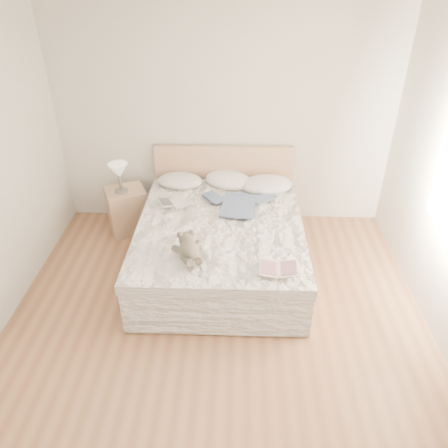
{
  "coord_description": "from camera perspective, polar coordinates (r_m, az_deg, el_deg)",
  "views": [
    {
      "loc": [
        0.17,
        -2.73,
        3.03
      ],
      "look_at": [
        0.04,
        1.05,
        0.62
      ],
      "focal_mm": 35.0,
      "sensor_mm": 36.0,
      "label": 1
    }
  ],
  "objects": [
    {
      "name": "floor",
      "position": [
        4.08,
        -1.1,
        -15.44
      ],
      "size": [
        4.0,
        4.5,
        0.0
      ],
      "primitive_type": "cube",
      "color": "brown",
      "rests_on": "ground"
    },
    {
      "name": "ceiling",
      "position": [
        2.75,
        -1.74,
        25.61
      ],
      "size": [
        4.0,
        4.5,
        0.0
      ],
      "primitive_type": "cube",
      "color": "white",
      "rests_on": "ground"
    },
    {
      "name": "wall_back",
      "position": [
        5.26,
        -0.01,
        13.89
      ],
      "size": [
        4.0,
        0.02,
        2.7
      ],
      "primitive_type": "cube",
      "color": "beige",
      "rests_on": "ground"
    },
    {
      "name": "bed",
      "position": [
        4.78,
        -0.43,
        -2.25
      ],
      "size": [
        1.72,
        2.14,
        1.0
      ],
      "color": "tan",
      "rests_on": "floor"
    },
    {
      "name": "nightstand",
      "position": [
        5.51,
        -12.49,
        1.77
      ],
      "size": [
        0.58,
        0.55,
        0.56
      ],
      "primitive_type": "cube",
      "rotation": [
        0.0,
        0.0,
        0.43
      ],
      "color": "tan",
      "rests_on": "floor"
    },
    {
      "name": "table_lamp",
      "position": [
        5.25,
        -13.59,
        6.64
      ],
      "size": [
        0.3,
        0.3,
        0.36
      ],
      "color": "#4F4A44",
      "rests_on": "nightstand"
    },
    {
      "name": "pillow_left",
      "position": [
        5.32,
        -5.74,
        5.65
      ],
      "size": [
        0.59,
        0.45,
        0.16
      ],
      "primitive_type": "ellipsoid",
      "rotation": [
        0.0,
        0.0,
        -0.14
      ],
      "color": "silver",
      "rests_on": "bed"
    },
    {
      "name": "pillow_middle",
      "position": [
        5.31,
        0.6,
        5.76
      ],
      "size": [
        0.7,
        0.6,
        0.18
      ],
      "primitive_type": "ellipsoid",
      "rotation": [
        0.0,
        0.0,
        -0.38
      ],
      "color": "white",
      "rests_on": "bed"
    },
    {
      "name": "pillow_right",
      "position": [
        5.22,
        5.6,
        5.14
      ],
      "size": [
        0.69,
        0.54,
        0.19
      ],
      "primitive_type": "ellipsoid",
      "rotation": [
        0.0,
        0.0,
        0.18
      ],
      "color": "white",
      "rests_on": "bed"
    },
    {
      "name": "blouse",
      "position": [
        4.79,
        1.91,
        2.46
      ],
      "size": [
        0.63,
        0.67,
        0.02
      ],
      "primitive_type": null,
      "rotation": [
        0.0,
        0.0,
        -0.12
      ],
      "color": "#3C4D71",
      "rests_on": "bed"
    },
    {
      "name": "photo_book",
      "position": [
        4.87,
        -6.73,
        2.73
      ],
      "size": [
        0.37,
        0.33,
        0.02
      ],
      "primitive_type": "cube",
      "rotation": [
        0.0,
        0.0,
        0.47
      ],
      "color": "silver",
      "rests_on": "bed"
    },
    {
      "name": "childrens_book",
      "position": [
        3.89,
        7.13,
        -5.86
      ],
      "size": [
        0.36,
        0.25,
        0.02
      ],
      "primitive_type": "cube",
      "rotation": [
        0.0,
        0.0,
        -0.03
      ],
      "color": "#F3E0C1",
      "rests_on": "bed"
    },
    {
      "name": "teddy_bear",
      "position": [
        3.99,
        -4.53,
        -4.26
      ],
      "size": [
        0.35,
        0.41,
        0.18
      ],
      "primitive_type": null,
      "rotation": [
        0.0,
        0.0,
        0.37
      ],
      "color": "brown",
      "rests_on": "bed"
    }
  ]
}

